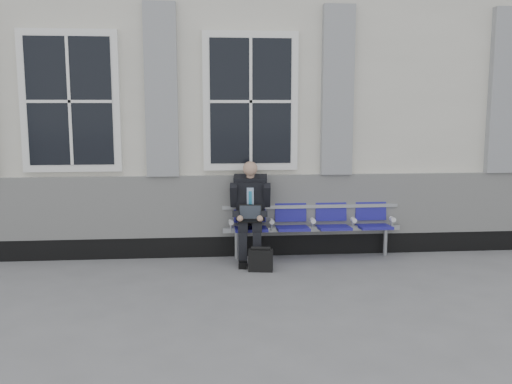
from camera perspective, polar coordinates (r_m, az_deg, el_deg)
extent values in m
plane|color=slate|center=(7.06, -2.45, -9.47)|extent=(70.00, 70.00, 0.00)
cube|color=silver|center=(10.21, -3.45, 8.10)|extent=(14.00, 4.00, 4.20)
cube|color=black|center=(8.43, -2.92, -5.40)|extent=(14.00, 0.10, 0.30)
cube|color=silver|center=(8.30, -2.95, -1.39)|extent=(14.00, 0.08, 0.90)
cube|color=gray|center=(8.17, -9.46, 9.97)|extent=(0.45, 0.14, 2.40)
cube|color=gray|center=(8.37, 8.15, 9.97)|extent=(0.45, 0.14, 2.40)
cube|color=gray|center=(9.26, 23.59, 9.21)|extent=(0.45, 0.14, 2.40)
cube|color=white|center=(8.37, -18.08, 8.60)|extent=(1.35, 0.10, 1.95)
cube|color=black|center=(8.33, -18.15, 8.60)|extent=(1.15, 0.02, 1.75)
cube|color=white|center=(8.19, -0.56, 9.03)|extent=(1.35, 0.10, 1.95)
cube|color=black|center=(8.14, -0.53, 9.03)|extent=(1.15, 0.02, 1.75)
cube|color=#9EA0A3|center=(8.34, 5.63, -3.68)|extent=(2.60, 0.07, 0.07)
cube|color=#9EA0A3|center=(8.40, 5.51, -1.44)|extent=(2.60, 0.05, 0.05)
cylinder|color=#9EA0A3|center=(8.26, -1.94, -5.36)|extent=(0.06, 0.06, 0.39)
cylinder|color=#9EA0A3|center=(8.66, 12.80, -4.92)|extent=(0.06, 0.06, 0.39)
cube|color=navy|center=(8.14, -0.51, -3.73)|extent=(0.46, 0.42, 0.07)
cube|color=navy|center=(8.30, -0.63, -1.67)|extent=(0.46, 0.10, 0.40)
cube|color=navy|center=(8.21, 3.67, -3.64)|extent=(0.46, 0.42, 0.07)
cube|color=navy|center=(8.36, 3.47, -1.60)|extent=(0.46, 0.10, 0.40)
cube|color=navy|center=(8.32, 7.77, -3.54)|extent=(0.46, 0.42, 0.07)
cube|color=navy|center=(8.47, 7.49, -1.52)|extent=(0.46, 0.10, 0.40)
cube|color=navy|center=(8.47, 11.73, -3.42)|extent=(0.46, 0.42, 0.07)
cube|color=navy|center=(8.62, 11.39, -1.44)|extent=(0.46, 0.10, 0.40)
cylinder|color=white|center=(8.13, -2.50, -3.03)|extent=(0.07, 0.12, 0.07)
cylinder|color=white|center=(8.18, 1.57, -2.96)|extent=(0.07, 0.12, 0.07)
cylinder|color=white|center=(8.27, 5.71, -2.87)|extent=(0.07, 0.12, 0.07)
cylinder|color=white|center=(8.40, 9.73, -2.77)|extent=(0.07, 0.12, 0.07)
cylinder|color=white|center=(8.57, 13.49, -2.67)|extent=(0.07, 0.12, 0.07)
cube|color=black|center=(7.88, -1.32, -7.19)|extent=(0.13, 0.26, 0.09)
cube|color=black|center=(7.88, 0.11, -7.19)|extent=(0.13, 0.26, 0.09)
cube|color=black|center=(7.89, -1.32, -5.67)|extent=(0.13, 0.14, 0.47)
cube|color=black|center=(7.88, 0.11, -5.67)|extent=(0.13, 0.14, 0.47)
cube|color=black|center=(8.03, -1.28, -3.26)|extent=(0.18, 0.45, 0.14)
cube|color=black|center=(8.03, 0.12, -3.26)|extent=(0.18, 0.45, 0.14)
cube|color=black|center=(8.16, -0.56, -0.75)|extent=(0.44, 0.37, 0.62)
cube|color=#B1C7E9|center=(8.04, -0.57, -0.75)|extent=(0.11, 0.10, 0.35)
cube|color=#2A97C8|center=(8.04, -0.58, -0.90)|extent=(0.05, 0.08, 0.29)
cube|color=black|center=(8.09, -0.57, 1.27)|extent=(0.49, 0.27, 0.14)
cylinder|color=tan|center=(8.03, -0.57, 1.71)|extent=(0.11, 0.11, 0.10)
sphere|color=tan|center=(7.96, -0.58, 2.35)|extent=(0.21, 0.21, 0.21)
cube|color=black|center=(8.06, -2.24, -0.32)|extent=(0.12, 0.29, 0.36)
cube|color=black|center=(8.05, 1.10, -0.32)|extent=(0.12, 0.29, 0.36)
cube|color=black|center=(7.92, -2.01, -2.19)|extent=(0.12, 0.31, 0.14)
cube|color=black|center=(7.92, 0.83, -2.20)|extent=(0.12, 0.31, 0.14)
sphere|color=tan|center=(7.79, -1.62, -2.67)|extent=(0.09, 0.09, 0.09)
sphere|color=tan|center=(7.79, 0.40, -2.67)|extent=(0.09, 0.09, 0.09)
cube|color=black|center=(7.88, -0.60, -2.91)|extent=(0.34, 0.26, 0.02)
cube|color=black|center=(7.97, -0.58, -2.02)|extent=(0.33, 0.12, 0.21)
cube|color=black|center=(7.96, -0.59, -2.03)|extent=(0.30, 0.10, 0.18)
cube|color=black|center=(7.66, 0.47, -6.86)|extent=(0.34, 0.19, 0.29)
cylinder|color=black|center=(7.62, 0.47, -5.67)|extent=(0.26, 0.09, 0.05)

